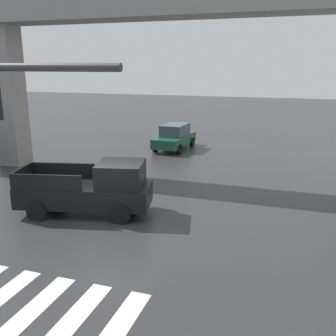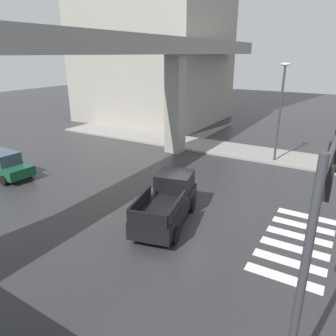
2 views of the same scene
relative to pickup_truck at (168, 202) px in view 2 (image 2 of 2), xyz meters
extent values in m
plane|color=#2D2D30|center=(1.14, -0.53, -0.99)|extent=(120.00, 120.00, 0.00)
cube|color=silver|center=(-1.61, -5.92, -0.98)|extent=(0.55, 2.80, 0.01)
cube|color=silver|center=(-0.51, -5.92, -0.98)|extent=(0.55, 2.80, 0.01)
cube|color=silver|center=(0.59, -5.92, -0.98)|extent=(0.55, 2.80, 0.01)
cube|color=silver|center=(1.69, -5.92, -0.98)|extent=(0.55, 2.80, 0.01)
cube|color=silver|center=(2.79, -5.92, -0.98)|extent=(0.55, 2.80, 0.01)
cube|color=silver|center=(3.89, -5.92, -0.98)|extent=(0.55, 2.80, 0.01)
cube|color=gray|center=(1.14, 5.52, 7.37)|extent=(50.13, 2.16, 1.20)
cube|color=gray|center=(10.44, 5.52, 2.89)|extent=(1.30, 1.30, 7.76)
cube|color=gray|center=(13.10, 1.47, -0.91)|extent=(4.00, 36.00, 0.15)
cube|color=black|center=(-0.29, -0.07, -0.21)|extent=(5.40, 3.01, 0.80)
cube|color=black|center=(1.12, 0.26, 0.64)|extent=(2.05, 2.09, 0.90)
cube|color=#3F5160|center=(1.57, 0.37, 0.64)|extent=(0.48, 1.65, 0.77)
cube|color=black|center=(-1.61, 0.52, 0.49)|extent=(2.61, 0.70, 0.60)
cube|color=black|center=(-1.21, -1.18, 0.49)|extent=(2.61, 0.70, 0.60)
cube|color=black|center=(-2.73, -0.64, 0.49)|extent=(0.49, 1.72, 0.60)
cylinder|color=black|center=(1.04, 1.17, -0.61)|extent=(0.80, 0.45, 0.76)
cylinder|color=black|center=(1.45, -0.59, -0.61)|extent=(0.80, 0.45, 0.76)
cylinder|color=black|center=(-2.04, 0.45, -0.61)|extent=(0.80, 0.45, 0.76)
cylinder|color=black|center=(-1.63, -1.31, -0.61)|extent=(0.80, 0.45, 0.76)
cube|color=#14472D|center=(-0.54, 12.38, -0.35)|extent=(2.00, 4.39, 0.64)
cube|color=#384756|center=(-0.53, 12.48, 0.35)|extent=(1.62, 2.32, 0.76)
cylinder|color=black|center=(0.25, 11.00, -0.67)|extent=(0.28, 0.65, 0.64)
cylinder|color=black|center=(-1.47, 11.10, -0.67)|extent=(0.28, 0.65, 0.64)
cylinder|color=black|center=(0.40, 13.66, -0.67)|extent=(0.28, 0.65, 0.64)
cylinder|color=#38383D|center=(-6.19, -6.87, 2.11)|extent=(0.18, 0.18, 6.20)
cube|color=black|center=(-4.59, -6.87, 4.09)|extent=(0.24, 0.32, 0.84)
sphere|color=orange|center=(-4.59, -6.87, 4.09)|extent=(0.17, 0.17, 0.17)
cube|color=black|center=(-2.39, -6.87, 4.09)|extent=(0.24, 0.32, 0.84)
sphere|color=orange|center=(-2.39, -6.87, 4.09)|extent=(0.17, 0.17, 0.17)
cylinder|color=#38383D|center=(11.90, -2.39, 2.51)|extent=(0.16, 0.16, 7.00)
ellipsoid|color=beige|center=(11.90, -2.39, 6.13)|extent=(0.44, 0.70, 0.24)
cylinder|color=red|center=(11.50, -6.28, -0.64)|extent=(0.24, 0.24, 0.70)
sphere|color=red|center=(11.50, -6.28, -0.25)|extent=(0.22, 0.22, 0.22)
camera|label=1|loc=(7.21, -12.41, 4.64)|focal=40.68mm
camera|label=2|loc=(-12.15, -7.23, 6.85)|focal=34.10mm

